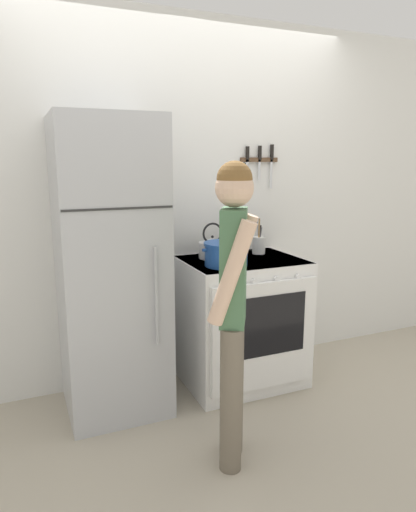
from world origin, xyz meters
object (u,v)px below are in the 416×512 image
(stove_range, at_px, (243,321))
(person, at_px, (233,299))
(tea_kettle, at_px, (213,247))
(dutch_oven_pot, at_px, (226,254))
(utensil_jar, at_px, (259,244))
(refrigerator, at_px, (111,269))

(stove_range, relative_size, person, 0.57)
(stove_range, height_order, tea_kettle, tea_kettle)
(dutch_oven_pot, bearing_deg, utensil_jar, 33.57)
(person, bearing_deg, utensil_jar, -5.54)
(utensil_jar, xyz_separation_m, person, (-0.66, -0.92, -0.07))
(stove_range, height_order, person, person)
(refrigerator, height_order, stove_range, refrigerator)
(refrigerator, xyz_separation_m, tea_kettle, (0.74, 0.12, 0.06))
(refrigerator, relative_size, utensil_jar, 6.98)
(stove_range, relative_size, dutch_oven_pot, 2.71)
(dutch_oven_pot, xyz_separation_m, utensil_jar, (0.39, 0.26, -0.01))
(utensil_jar, height_order, person, person)
(refrigerator, bearing_deg, tea_kettle, 9.21)
(refrigerator, height_order, person, refrigerator)
(refrigerator, bearing_deg, dutch_oven_pot, -10.27)
(tea_kettle, bearing_deg, dutch_oven_pot, -93.19)
(tea_kettle, bearing_deg, refrigerator, -170.79)
(stove_range, distance_m, tea_kettle, 0.56)
(refrigerator, xyz_separation_m, utensil_jar, (1.11, 0.13, 0.05))
(person, bearing_deg, stove_range, -0.86)
(refrigerator, distance_m, person, 0.92)
(tea_kettle, height_order, utensil_jar, utensil_jar)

